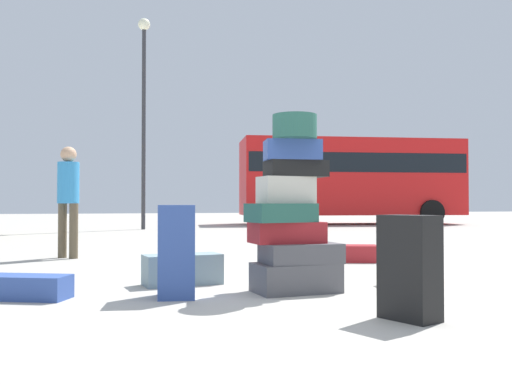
{
  "coord_description": "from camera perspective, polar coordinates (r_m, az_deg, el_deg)",
  "views": [
    {
      "loc": [
        -1.64,
        -4.46,
        0.77
      ],
      "look_at": [
        0.04,
        1.28,
        0.9
      ],
      "focal_mm": 38.71,
      "sensor_mm": 36.0,
      "label": 1
    }
  ],
  "objects": [
    {
      "name": "suitcase_black_foreground_near",
      "position": [
        3.82,
        15.57,
        -7.51
      ],
      "size": [
        0.34,
        0.43,
        0.69
      ],
      "primitive_type": "cube",
      "rotation": [
        0.0,
        0.0,
        0.36
      ],
      "color": "black",
      "rests_on": "ground"
    },
    {
      "name": "suitcase_maroon_right_side",
      "position": [
        7.46,
        9.91,
        -6.27
      ],
      "size": [
        0.74,
        0.57,
        0.22
      ],
      "primitive_type": "cube",
      "rotation": [
        0.0,
        0.0,
        -0.34
      ],
      "color": "maroon",
      "rests_on": "ground"
    },
    {
      "name": "lamp_post",
      "position": [
        17.14,
        -11.52,
        10.08
      ],
      "size": [
        0.36,
        0.36,
        6.35
      ],
      "color": "#333338",
      "rests_on": "ground"
    },
    {
      "name": "person_bearded_onlooker",
      "position": [
        8.23,
        -18.83,
        0.03
      ],
      "size": [
        0.3,
        0.3,
        1.58
      ],
      "rotation": [
        0.0,
        0.0,
        -0.78
      ],
      "color": "brown",
      "rests_on": "ground"
    },
    {
      "name": "suitcase_tower",
      "position": [
        4.85,
        3.78,
        -2.71
      ],
      "size": [
        0.82,
        0.53,
        1.54
      ],
      "color": "#4C4C51",
      "rests_on": "ground"
    },
    {
      "name": "parked_bus",
      "position": [
        21.14,
        9.69,
        1.69
      ],
      "size": [
        8.46,
        3.74,
        3.15
      ],
      "rotation": [
        0.0,
        0.0,
        -0.16
      ],
      "color": "red",
      "rests_on": "ground"
    },
    {
      "name": "suitcase_navy_behind_tower",
      "position": [
        4.88,
        -22.81,
        -9.05
      ],
      "size": [
        0.77,
        0.55,
        0.19
      ],
      "primitive_type": "cube",
      "rotation": [
        0.0,
        0.0,
        -0.42
      ],
      "color": "#334F99",
      "rests_on": "ground"
    },
    {
      "name": "suitcase_navy_upright_blue",
      "position": [
        4.6,
        -8.15,
        -6.07
      ],
      "size": [
        0.35,
        0.4,
        0.76
      ],
      "primitive_type": "cube",
      "rotation": [
        0.0,
        0.0,
        -0.18
      ],
      "color": "#334F99",
      "rests_on": "ground"
    },
    {
      "name": "ground_plane",
      "position": [
        4.82,
        3.87,
        -10.4
      ],
      "size": [
        80.0,
        80.0,
        0.0
      ],
      "primitive_type": "plane",
      "color": "#ADA89E"
    },
    {
      "name": "suitcase_slate_white_trunk",
      "position": [
        5.33,
        -7.6,
        -7.94
      ],
      "size": [
        0.76,
        0.41,
        0.29
      ],
      "primitive_type": "cube",
      "rotation": [
        0.0,
        0.0,
        0.14
      ],
      "color": "gray",
      "rests_on": "ground"
    },
    {
      "name": "suitcase_brown_left_side",
      "position": [
        5.54,
        16.12,
        -5.99
      ],
      "size": [
        0.33,
        0.37,
        0.6
      ],
      "primitive_type": "cube",
      "rotation": [
        0.0,
        0.0,
        -0.12
      ],
      "color": "olive",
      "rests_on": "ground"
    }
  ]
}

